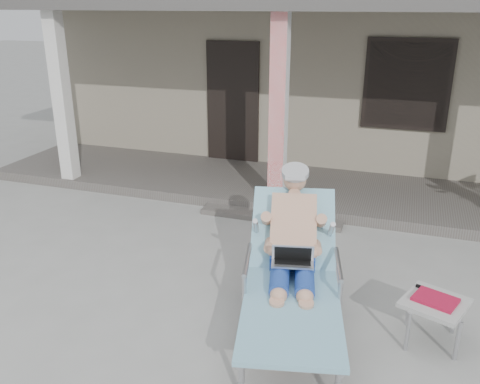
% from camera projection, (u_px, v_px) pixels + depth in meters
% --- Properties ---
extents(ground, '(60.00, 60.00, 0.00)m').
position_uv_depth(ground, '(225.00, 284.00, 5.49)').
color(ground, '#9E9E99').
rests_on(ground, ground).
extents(house, '(10.40, 5.40, 3.30)m').
position_uv_depth(house, '(331.00, 63.00, 10.68)').
color(house, '#9D957D').
rests_on(house, ground).
extents(porch_deck, '(10.00, 2.00, 0.15)m').
position_uv_depth(porch_deck, '(290.00, 188.00, 8.13)').
color(porch_deck, '#605B56').
rests_on(porch_deck, ground).
extents(porch_overhang, '(10.00, 2.30, 2.85)m').
position_uv_depth(porch_overhang, '(295.00, 8.00, 7.13)').
color(porch_overhang, silver).
rests_on(porch_overhang, porch_deck).
extents(porch_step, '(2.00, 0.30, 0.07)m').
position_uv_depth(porch_step, '(271.00, 217.00, 7.12)').
color(porch_step, '#605B56').
rests_on(porch_step, ground).
extents(lounger, '(1.26, 2.26, 1.42)m').
position_uv_depth(lounger, '(293.00, 238.00, 4.56)').
color(lounger, '#B7B7BC').
rests_on(lounger, ground).
extents(side_table, '(0.65, 0.65, 0.45)m').
position_uv_depth(side_table, '(435.00, 305.00, 4.44)').
color(side_table, '#ABABA6').
rests_on(side_table, ground).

